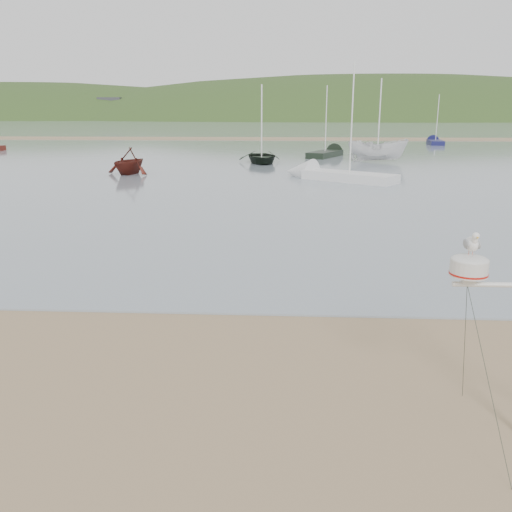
# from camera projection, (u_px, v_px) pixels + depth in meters

# --- Properties ---
(ground) EXTENTS (560.00, 560.00, 0.00)m
(ground) POSITION_uv_depth(u_px,v_px,m) (121.00, 422.00, 7.36)
(ground) COLOR #866C4D
(ground) RESTS_ON ground
(water) EXTENTS (560.00, 256.00, 0.04)m
(water) POSITION_uv_depth(u_px,v_px,m) (278.00, 125.00, 134.50)
(water) COLOR gray
(water) RESTS_ON ground
(sandbar) EXTENTS (560.00, 7.00, 0.07)m
(sandbar) POSITION_uv_depth(u_px,v_px,m) (270.00, 139.00, 74.77)
(sandbar) COLOR #866C4D
(sandbar) RESTS_ON water
(hill_ridge) EXTENTS (620.00, 180.00, 80.00)m
(hill_ridge) POSITION_uv_depth(u_px,v_px,m) (323.00, 164.00, 237.93)
(hill_ridge) COLOR #253C18
(hill_ridge) RESTS_ON ground
(far_cottages) EXTENTS (294.40, 6.30, 8.00)m
(far_cottages) POSITION_uv_depth(u_px,v_px,m) (289.00, 109.00, 194.94)
(far_cottages) COLOR silver
(far_cottages) RESTS_ON ground
(boat_dark) EXTENTS (3.34, 1.45, 4.53)m
(boat_dark) POSITION_uv_depth(u_px,v_px,m) (262.00, 133.00, 41.14)
(boat_dark) COLOR black
(boat_dark) RESTS_ON water
(boat_red) EXTENTS (3.16, 2.47, 3.22)m
(boat_red) POSITION_uv_depth(u_px,v_px,m) (128.00, 149.00, 34.28)
(boat_red) COLOR #4E1912
(boat_red) RESTS_ON water
(boat_white) EXTENTS (2.14, 2.10, 4.64)m
(boat_white) POSITION_uv_depth(u_px,v_px,m) (379.00, 132.00, 42.24)
(boat_white) COLOR silver
(boat_white) RESTS_ON water
(sailboat_dark_mid) EXTENTS (4.22, 6.57, 6.49)m
(sailboat_dark_mid) POSITION_uv_depth(u_px,v_px,m) (332.00, 153.00, 48.39)
(sailboat_dark_mid) COLOR black
(sailboat_dark_mid) RESTS_ON ground
(sailboat_blue_far) EXTENTS (2.22, 6.26, 6.12)m
(sailboat_blue_far) POSITION_uv_depth(u_px,v_px,m) (434.00, 141.00, 64.66)
(sailboat_blue_far) COLOR #131443
(sailboat_blue_far) RESTS_ON ground
(sailboat_white_near) EXTENTS (6.92, 5.72, 7.22)m
(sailboat_white_near) POSITION_uv_depth(u_px,v_px,m) (321.00, 174.00, 32.54)
(sailboat_white_near) COLOR silver
(sailboat_white_near) RESTS_ON ground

